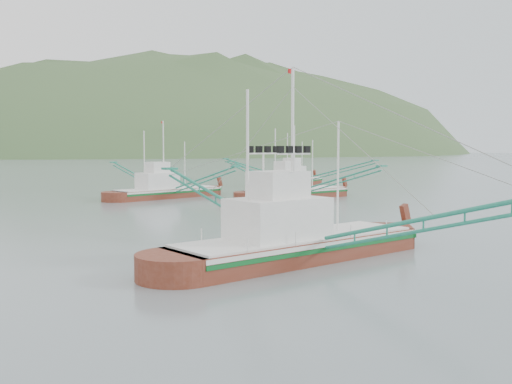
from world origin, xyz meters
TOP-DOWN VIEW (x-y plane):
  - ground at (0.00, 0.00)m, footprint 1200.00×1200.00m
  - main_boat at (-2.17, -0.83)m, footprint 15.55×27.76m
  - bg_boat_right at (21.58, 28.55)m, footprint 14.42×25.66m
  - bg_boat_far at (9.37, 38.45)m, footprint 14.20×24.80m
  - bg_boat_extra at (35.80, 45.86)m, footprint 16.26×23.89m
  - headland_right at (240.00, 430.00)m, footprint 684.00×432.00m

SIDE VIEW (x-z plane):
  - ground at x=0.00m, z-range 0.00..0.00m
  - headland_right at x=240.00m, z-range -153.00..153.00m
  - bg_boat_right at x=21.58m, z-range -3.77..6.62m
  - main_boat at x=-2.17m, z-range -4.01..7.23m
  - bg_boat_far at x=9.37m, z-range -3.40..6.71m
  - bg_boat_extra at x=35.80m, z-range -3.03..7.36m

